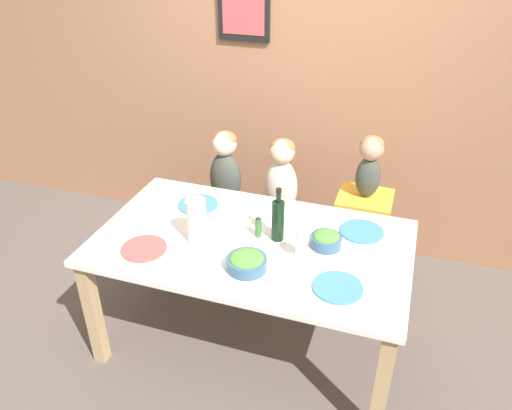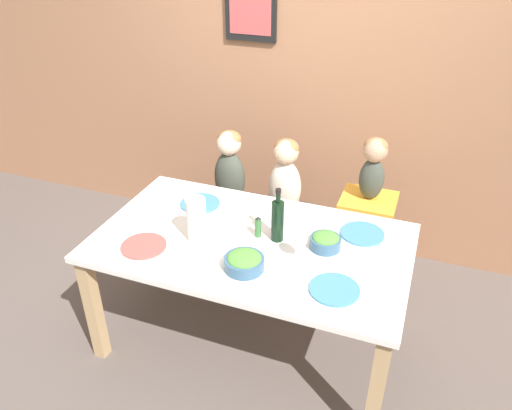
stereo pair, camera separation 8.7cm
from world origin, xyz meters
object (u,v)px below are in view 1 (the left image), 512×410
(person_baby_right, at_px, (370,161))
(salad_bowl_small, at_px, (326,240))
(chair_right_highchair, at_px, (363,217))
(wine_bottle, at_px, (278,219))
(dinner_plate_front_left, at_px, (144,248))
(dinner_plate_back_left, at_px, (198,205))
(chair_far_left, at_px, (227,212))
(paper_towel_roll, at_px, (197,221))
(person_child_left, at_px, (225,166))
(dinner_plate_back_right, at_px, (362,231))
(dinner_plate_front_right, at_px, (338,287))
(salad_bowl_large, at_px, (247,262))
(wine_glass_near, at_px, (302,238))
(person_child_center, at_px, (281,175))
(chair_far_center, at_px, (280,222))

(person_baby_right, distance_m, salad_bowl_small, 0.70)
(chair_right_highchair, distance_m, wine_bottle, 0.84)
(wine_bottle, bearing_deg, dinner_plate_front_left, -153.66)
(dinner_plate_back_left, bearing_deg, chair_far_left, 91.77)
(paper_towel_roll, bearing_deg, chair_right_highchair, 46.25)
(chair_far_left, relative_size, dinner_plate_back_left, 1.97)
(person_child_left, height_order, person_baby_right, person_baby_right)
(person_baby_right, relative_size, dinner_plate_back_right, 1.69)
(dinner_plate_front_right, bearing_deg, chair_right_highchair, 89.95)
(chair_far_left, height_order, salad_bowl_large, salad_bowl_large)
(chair_far_left, relative_size, paper_towel_roll, 1.90)
(person_child_left, distance_m, dinner_plate_back_left, 0.49)
(wine_bottle, height_order, dinner_plate_front_right, wine_bottle)
(dinner_plate_front_right, bearing_deg, wine_glass_near, 141.19)
(paper_towel_roll, height_order, salad_bowl_large, paper_towel_roll)
(person_child_center, bearing_deg, dinner_plate_back_right, -38.32)
(salad_bowl_large, bearing_deg, wine_bottle, 76.36)
(paper_towel_roll, distance_m, dinner_plate_back_left, 0.39)
(person_baby_right, relative_size, dinner_plate_front_left, 1.69)
(paper_towel_roll, relative_size, dinner_plate_back_right, 1.03)
(person_child_center, height_order, dinner_plate_front_right, person_child_center)
(chair_far_left, xyz_separation_m, paper_towel_roll, (0.17, -0.83, 0.46))
(dinner_plate_back_right, bearing_deg, salad_bowl_large, -134.48)
(wine_bottle, relative_size, paper_towel_roll, 1.25)
(salad_bowl_large, distance_m, dinner_plate_front_left, 0.57)
(chair_far_left, distance_m, dinner_plate_front_left, 1.05)
(dinner_plate_back_left, bearing_deg, dinner_plate_front_right, -27.70)
(person_child_left, xyz_separation_m, salad_bowl_large, (0.50, -0.98, 0.01))
(wine_bottle, distance_m, paper_towel_roll, 0.43)
(wine_bottle, distance_m, salad_bowl_small, 0.28)
(chair_far_left, height_order, wine_bottle, wine_bottle)
(person_child_left, height_order, person_child_center, same)
(chair_right_highchair, distance_m, dinner_plate_front_left, 1.44)
(chair_far_center, distance_m, wine_glass_near, 0.98)
(salad_bowl_small, relative_size, dinner_plate_front_left, 0.69)
(salad_bowl_small, xyz_separation_m, dinner_plate_front_right, (0.12, -0.32, -0.04))
(wine_bottle, xyz_separation_m, dinner_plate_front_right, (0.39, -0.31, -0.12))
(wine_glass_near, relative_size, salad_bowl_small, 1.05)
(person_baby_right, xyz_separation_m, paper_towel_roll, (-0.79, -0.83, -0.09))
(person_child_center, relative_size, wine_bottle, 1.74)
(person_baby_right, relative_size, paper_towel_roll, 1.63)
(wine_glass_near, relative_size, dinner_plate_front_left, 0.72)
(chair_far_left, height_order, chair_far_center, same)
(wine_glass_near, xyz_separation_m, salad_bowl_large, (-0.23, -0.17, -0.08))
(dinner_plate_front_left, bearing_deg, salad_bowl_large, 1.80)
(person_child_center, bearing_deg, paper_towel_roll, -105.74)
(chair_right_highchair, xyz_separation_m, salad_bowl_large, (-0.46, -0.98, 0.23))
(person_child_left, bearing_deg, wine_bottle, -49.97)
(chair_far_left, xyz_separation_m, wine_bottle, (0.57, -0.68, 0.46))
(salad_bowl_small, distance_m, dinner_plate_back_right, 0.25)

